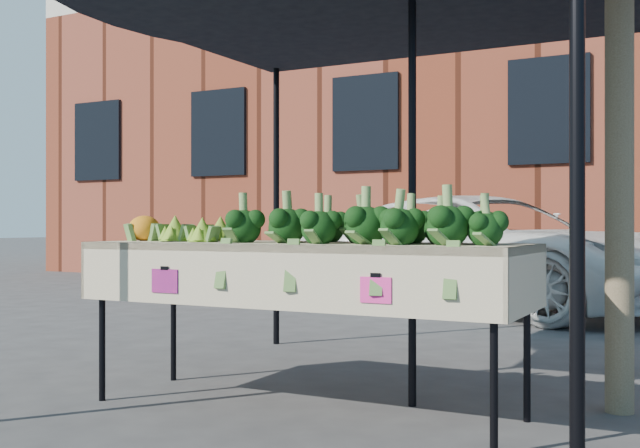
{
  "coord_description": "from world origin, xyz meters",
  "views": [
    {
      "loc": [
        1.87,
        -3.74,
        1.0
      ],
      "look_at": [
        -0.15,
        0.05,
        1.0
      ],
      "focal_mm": 43.22,
      "sensor_mm": 36.0,
      "label": 1
    }
  ],
  "objects_px": {
    "canopy": "(361,160)",
    "vehicle": "(489,104)",
    "table": "(303,327)",
    "street_tree": "(619,9)"
  },
  "relations": [
    {
      "from": "canopy",
      "to": "vehicle",
      "type": "relative_size",
      "value": 0.65
    },
    {
      "from": "table",
      "to": "street_tree",
      "type": "xyz_separation_m",
      "value": [
        1.51,
        0.75,
        1.69
      ]
    },
    {
      "from": "canopy",
      "to": "vehicle",
      "type": "bearing_deg",
      "value": 97.01
    },
    {
      "from": "table",
      "to": "street_tree",
      "type": "relative_size",
      "value": 0.56
    },
    {
      "from": "vehicle",
      "to": "street_tree",
      "type": "bearing_deg",
      "value": -137.42
    },
    {
      "from": "vehicle",
      "to": "canopy",
      "type": "bearing_deg",
      "value": -153.75
    },
    {
      "from": "table",
      "to": "vehicle",
      "type": "height_order",
      "value": "vehicle"
    },
    {
      "from": "table",
      "to": "vehicle",
      "type": "xyz_separation_m",
      "value": [
        -0.47,
        5.32,
        1.97
      ]
    },
    {
      "from": "table",
      "to": "canopy",
      "type": "bearing_deg",
      "value": 73.55
    },
    {
      "from": "canopy",
      "to": "street_tree",
      "type": "distance_m",
      "value": 1.6
    }
  ]
}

